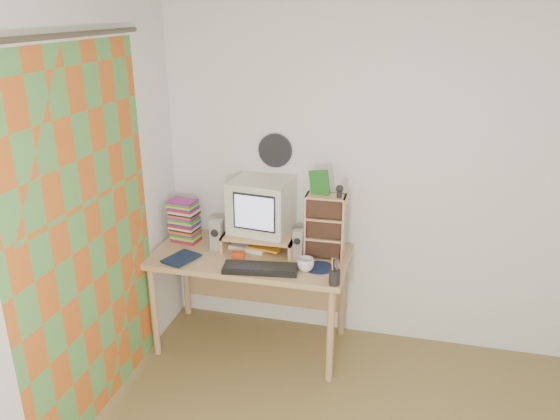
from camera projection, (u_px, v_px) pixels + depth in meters
The scene contains 20 objects.
back_wall at pixel (404, 183), 3.83m from camera, with size 3.50×3.50×0.00m, color white.
left_wall at pixel (23, 264), 2.64m from camera, with size 3.50×3.50×0.00m, color white.
curtain at pixel (88, 244), 3.10m from camera, with size 2.20×2.20×0.00m, color #C0581B.
wall_disc at pixel (275, 151), 3.96m from camera, with size 0.25×0.25×0.02m, color black.
desk at pixel (253, 267), 4.01m from camera, with size 1.40×0.70×0.75m.
monitor_riser at pixel (260, 237), 3.95m from camera, with size 0.52×0.30×0.12m.
crt_monitor at pixel (260, 207), 3.92m from camera, with size 0.40×0.40×0.38m, color beige.
speaker_left at pixel (217, 235), 3.95m from camera, with size 0.08×0.08×0.22m, color #B4B3B9.
speaker_right at pixel (298, 243), 3.85m from camera, with size 0.07×0.07×0.19m, color #B4B3B9.
keyboard at pixel (260, 269), 3.65m from camera, with size 0.50×0.17×0.03m, color black.
dvd_stack at pixel (185, 224), 4.07m from camera, with size 0.20×0.14×0.28m, color brown, non-canonical shape.
cd_rack at pixel (325, 226), 3.79m from camera, with size 0.27×0.15×0.46m, color tan.
mug at pixel (306, 265), 3.65m from camera, with size 0.11×0.11×0.09m, color silver.
diary at pixel (172, 254), 3.85m from camera, with size 0.22×0.16×0.04m, color #0F1D38.
mousepad at pixel (319, 268), 3.70m from camera, with size 0.21×0.21×0.00m, color #101735.
pen_cup at pixel (335, 274), 3.46m from camera, with size 0.07×0.07×0.14m, color black, non-canonical shape.
papers at pixel (258, 245), 4.00m from camera, with size 0.27×0.20×0.04m, color white, non-canonical shape.
red_box at pixel (238, 255), 3.84m from camera, with size 0.09×0.05×0.04m, color #D34316.
game_box at pixel (319, 183), 3.70m from camera, with size 0.13×0.03×0.17m, color #1A5D1B.
webcam at pixel (340, 191), 3.65m from camera, with size 0.05×0.05×0.09m, color black, non-canonical shape.
Camera 1 is at (0.03, -2.01, 2.42)m, focal length 35.00 mm.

